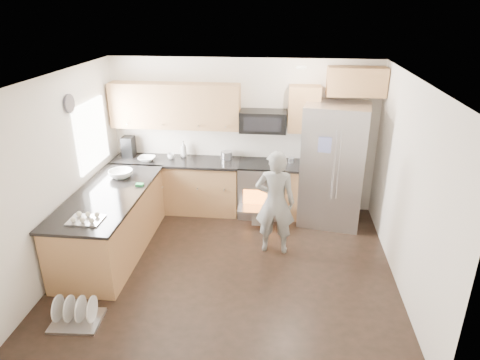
# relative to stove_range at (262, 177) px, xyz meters

# --- Properties ---
(ground) EXTENTS (4.50, 4.50, 0.00)m
(ground) POSITION_rel_stove_range_xyz_m (-0.35, -1.69, -0.68)
(ground) COLOR black
(ground) RESTS_ON ground
(room_shell) EXTENTS (4.54, 4.04, 2.62)m
(room_shell) POSITION_rel_stove_range_xyz_m (-0.39, -1.68, 1.00)
(room_shell) COLOR white
(room_shell) RESTS_ON ground
(back_cabinet_run) EXTENTS (4.45, 0.64, 2.50)m
(back_cabinet_run) POSITION_rel_stove_range_xyz_m (-0.94, 0.06, 0.29)
(back_cabinet_run) COLOR #A07140
(back_cabinet_run) RESTS_ON ground
(peninsula) EXTENTS (0.96, 2.36, 1.04)m
(peninsula) POSITION_rel_stove_range_xyz_m (-2.10, -1.44, -0.21)
(peninsula) COLOR #A07140
(peninsula) RESTS_ON ground
(stove_range) EXTENTS (0.76, 0.97, 1.79)m
(stove_range) POSITION_rel_stove_range_xyz_m (0.00, 0.00, 0.00)
(stove_range) COLOR #B7B7BC
(stove_range) RESTS_ON ground
(refrigerator) EXTENTS (1.09, 0.91, 1.99)m
(refrigerator) POSITION_rel_stove_range_xyz_m (1.15, -0.17, 0.32)
(refrigerator) COLOR #B7B7BC
(refrigerator) RESTS_ON ground
(person) EXTENTS (0.58, 0.39, 1.56)m
(person) POSITION_rel_stove_range_xyz_m (0.26, -1.20, 0.11)
(person) COLOR gray
(person) RESTS_ON ground
(dish_rack) EXTENTS (0.58, 0.48, 0.34)m
(dish_rack) POSITION_rel_stove_range_xyz_m (-1.95, -3.00, -0.58)
(dish_rack) COLOR #B7B7BC
(dish_rack) RESTS_ON ground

